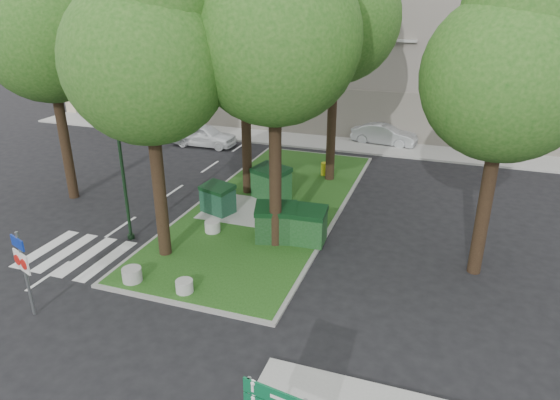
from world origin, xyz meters
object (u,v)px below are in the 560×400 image
at_px(tree_street_left, 47,23).
at_px(dumpster_c, 276,223).
at_px(dumpster_a, 218,199).
at_px(dumpster_b, 271,183).
at_px(tree_median_mid, 246,39).
at_px(car_white, 204,135).
at_px(tree_median_near_right, 278,21).
at_px(litter_bin, 325,169).
at_px(street_lamp, 122,163).
at_px(traffic_sign_pole, 23,263).
at_px(bollard_mid, 213,226).
at_px(car_silver, 384,134).
at_px(bollard_left, 132,275).
at_px(tree_street_right, 513,61).
at_px(bollard_right, 184,286).
at_px(tree_median_near_left, 148,45).
at_px(tree_median_far, 339,4).
at_px(dumpster_d, 305,225).

height_order(tree_street_left, dumpster_c, tree_street_left).
height_order(dumpster_a, dumpster_b, dumpster_b).
xyz_separation_m(tree_median_mid, car_white, (-5.72, 6.44, -6.29)).
height_order(tree_median_near_right, litter_bin, tree_median_near_right).
relative_size(litter_bin, street_lamp, 0.13).
height_order(tree_median_near_right, traffic_sign_pole, tree_median_near_right).
bearing_deg(tree_street_left, tree_median_mid, 21.80).
distance_m(dumpster_a, car_white, 10.52).
height_order(bollard_mid, car_silver, car_silver).
relative_size(bollard_left, bollard_mid, 1.05).
bearing_deg(tree_street_right, traffic_sign_pole, -150.75).
distance_m(dumpster_b, bollard_right, 8.17).
bearing_deg(dumpster_c, tree_median_near_left, -161.44).
distance_m(tree_median_mid, tree_street_left, 8.11).
height_order(traffic_sign_pole, car_silver, traffic_sign_pole).
height_order(car_white, car_silver, car_white).
height_order(tree_median_near_left, tree_median_mid, tree_median_near_left).
xyz_separation_m(tree_median_near_left, tree_street_right, (10.50, 2.50, -0.33)).
distance_m(dumpster_a, traffic_sign_pole, 8.61).
bearing_deg(tree_street_left, dumpster_b, 16.58).
distance_m(tree_median_near_left, traffic_sign_pole, 7.37).
height_order(tree_street_left, bollard_right, tree_street_left).
relative_size(tree_median_mid, car_silver, 2.51).
height_order(tree_median_far, tree_street_right, tree_median_far).
bearing_deg(dumpster_b, car_white, 159.40).
height_order(bollard_right, car_silver, car_silver).
relative_size(tree_street_left, street_lamp, 2.26).
xyz_separation_m(tree_street_right, bollard_right, (-8.69, -4.56, -6.67)).
height_order(tree_median_mid, bollard_left, tree_median_mid).
height_order(tree_median_near_left, tree_median_near_right, tree_median_near_right).
height_order(tree_median_mid, bollard_right, tree_median_mid).
xyz_separation_m(bollard_right, litter_bin, (1.41, 11.97, 0.13)).
relative_size(tree_median_near_right, tree_median_mid, 1.15).
xyz_separation_m(tree_street_right, car_silver, (-5.27, 14.44, -6.33)).
relative_size(tree_median_mid, litter_bin, 15.37).
bearing_deg(tree_median_near_right, bollard_right, -112.56).
height_order(bollard_left, litter_bin, litter_bin).
xyz_separation_m(traffic_sign_pole, car_white, (-3.33, 17.38, -1.05)).
height_order(tree_median_near_right, bollard_left, tree_median_near_right).
bearing_deg(tree_street_left, litter_bin, 32.08).
xyz_separation_m(bollard_left, car_white, (-5.12, 15.00, 0.34)).
bearing_deg(traffic_sign_pole, dumpster_c, 72.71).
height_order(dumpster_d, street_lamp, street_lamp).
distance_m(tree_street_left, dumpster_b, 11.36).
distance_m(tree_median_near_left, dumpster_a, 7.65).
distance_m(dumpster_b, street_lamp, 6.96).
distance_m(tree_median_near_right, car_silver, 16.73).
xyz_separation_m(dumpster_a, dumpster_c, (3.20, -1.61, 0.08)).
xyz_separation_m(dumpster_b, dumpster_c, (1.60, -3.83, -0.04)).
bearing_deg(tree_street_left, tree_median_far, 29.28).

